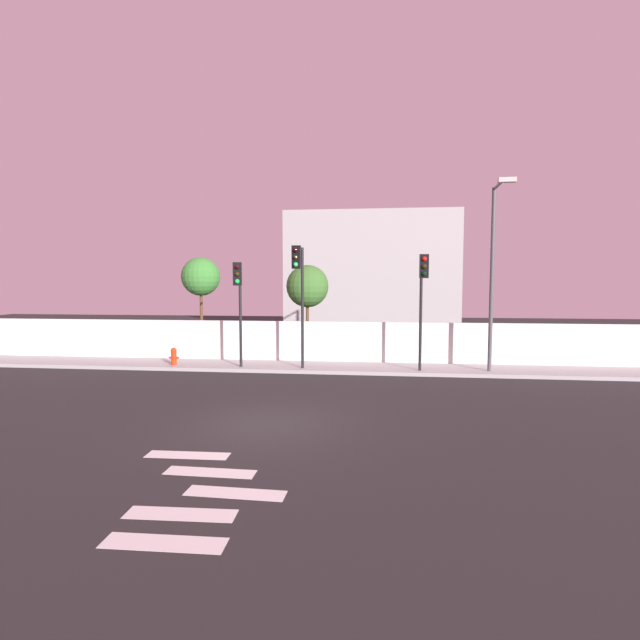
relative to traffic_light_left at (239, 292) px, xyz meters
name	(u,v)px	position (x,y,z in m)	size (l,w,h in m)	color
ground_plane	(265,424)	(2.64, -6.74, -3.36)	(80.00, 80.00, 0.00)	#252424
sidewalk	(309,367)	(2.64, 1.46, -3.28)	(36.00, 2.40, 0.15)	#A2A2A2
perimeter_wall	(313,341)	(2.64, 2.75, -2.31)	(36.00, 0.18, 1.80)	silver
crosswalk_marking	(197,491)	(2.35, -10.84, -3.35)	(3.38, 3.89, 0.01)	silver
traffic_light_left	(239,292)	(0.00, 0.00, 0.00)	(0.56, 1.71, 4.35)	black
traffic_light_center	(299,281)	(2.44, 0.23, 0.43)	(0.35, 1.36, 5.01)	black
traffic_light_right	(422,287)	(7.30, 0.22, 0.18)	(0.34, 1.33, 4.64)	black
street_lamp_curbside	(494,263)	(10.08, 0.70, 1.12)	(0.61, 2.33, 7.30)	#4C4C51
fire_hydrant	(174,356)	(-3.17, 0.85, -2.80)	(0.44, 0.26, 0.76)	red
roadside_tree_leftmost	(201,277)	(-3.07, 3.95, 0.63)	(1.89, 1.89, 4.96)	brown
roadside_tree_midleft	(307,287)	(2.23, 3.95, 0.17)	(2.03, 2.03, 4.56)	brown
low_building_distant	(371,274)	(5.14, 16.75, 0.97)	(12.06, 6.00, 8.65)	#A6A6A6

